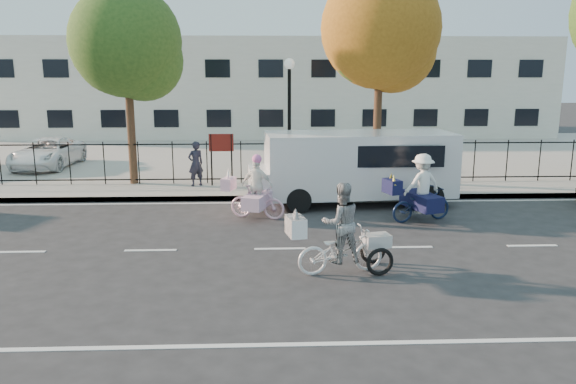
{
  "coord_description": "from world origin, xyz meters",
  "views": [
    {
      "loc": [
        -0.31,
        -12.51,
        4.07
      ],
      "look_at": [
        0.24,
        1.2,
        1.1
      ],
      "focal_mm": 35.0,
      "sensor_mm": 36.0,
      "label": 1
    }
  ],
  "objects_px": {
    "white_van": "(355,165)",
    "pedestrian": "(196,164)",
    "unicorn_bike": "(256,195)",
    "lot_car_b": "(48,153)",
    "lamppost": "(289,100)",
    "lot_car_d": "(352,153)",
    "bull_bike": "(421,195)",
    "zebra_trike": "(341,239)"
  },
  "relations": [
    {
      "from": "zebra_trike",
      "to": "lot_car_d",
      "type": "distance_m",
      "value": 11.92
    },
    {
      "from": "unicorn_bike",
      "to": "lot_car_b",
      "type": "xyz_separation_m",
      "value": [
        -8.77,
        8.12,
        0.07
      ]
    },
    {
      "from": "zebra_trike",
      "to": "unicorn_bike",
      "type": "distance_m",
      "value": 4.77
    },
    {
      "from": "zebra_trike",
      "to": "pedestrian",
      "type": "height_order",
      "value": "zebra_trike"
    },
    {
      "from": "lot_car_d",
      "to": "lamppost",
      "type": "bearing_deg",
      "value": -133.87
    },
    {
      "from": "white_van",
      "to": "zebra_trike",
      "type": "bearing_deg",
      "value": -105.88
    },
    {
      "from": "lamppost",
      "to": "unicorn_bike",
      "type": "relative_size",
      "value": 2.34
    },
    {
      "from": "bull_bike",
      "to": "lot_car_b",
      "type": "height_order",
      "value": "bull_bike"
    },
    {
      "from": "zebra_trike",
      "to": "lot_car_b",
      "type": "distance_m",
      "value": 16.39
    },
    {
      "from": "zebra_trike",
      "to": "lot_car_b",
      "type": "xyz_separation_m",
      "value": [
        -10.56,
        12.53,
        0.02
      ]
    },
    {
      "from": "zebra_trike",
      "to": "unicorn_bike",
      "type": "relative_size",
      "value": 1.19
    },
    {
      "from": "bull_bike",
      "to": "lot_car_d",
      "type": "bearing_deg",
      "value": -12.67
    },
    {
      "from": "lot_car_b",
      "to": "lot_car_d",
      "type": "distance_m",
      "value": 12.58
    },
    {
      "from": "zebra_trike",
      "to": "bull_bike",
      "type": "distance_m",
      "value": 4.8
    },
    {
      "from": "unicorn_bike",
      "to": "white_van",
      "type": "distance_m",
      "value": 3.52
    },
    {
      "from": "unicorn_bike",
      "to": "pedestrian",
      "type": "relative_size",
      "value": 1.19
    },
    {
      "from": "white_van",
      "to": "pedestrian",
      "type": "relative_size",
      "value": 4.1
    },
    {
      "from": "lot_car_d",
      "to": "pedestrian",
      "type": "bearing_deg",
      "value": -155.27
    },
    {
      "from": "unicorn_bike",
      "to": "lot_car_b",
      "type": "distance_m",
      "value": 11.95
    },
    {
      "from": "white_van",
      "to": "lot_car_d",
      "type": "xyz_separation_m",
      "value": [
        0.76,
        5.64,
        -0.43
      ]
    },
    {
      "from": "pedestrian",
      "to": "bull_bike",
      "type": "bearing_deg",
      "value": 113.77
    },
    {
      "from": "zebra_trike",
      "to": "lot_car_d",
      "type": "relative_size",
      "value": 0.58
    },
    {
      "from": "zebra_trike",
      "to": "lot_car_d",
      "type": "xyz_separation_m",
      "value": [
        2.0,
        11.75,
        0.07
      ]
    },
    {
      "from": "unicorn_bike",
      "to": "lot_car_b",
      "type": "relative_size",
      "value": 0.43
    },
    {
      "from": "lamppost",
      "to": "lot_car_d",
      "type": "height_order",
      "value": "lamppost"
    },
    {
      "from": "lamppost",
      "to": "zebra_trike",
      "type": "distance_m",
      "value": 8.78
    },
    {
      "from": "unicorn_bike",
      "to": "white_van",
      "type": "relative_size",
      "value": 0.29
    },
    {
      "from": "lot_car_d",
      "to": "white_van",
      "type": "bearing_deg",
      "value": -102.54
    },
    {
      "from": "white_van",
      "to": "lot_car_b",
      "type": "xyz_separation_m",
      "value": [
        -11.8,
        6.41,
        -0.48
      ]
    },
    {
      "from": "zebra_trike",
      "to": "lot_car_b",
      "type": "bearing_deg",
      "value": 28.46
    },
    {
      "from": "bull_bike",
      "to": "lot_car_b",
      "type": "xyz_separation_m",
      "value": [
        -13.28,
        8.58,
        -0.0
      ]
    },
    {
      "from": "lamppost",
      "to": "white_van",
      "type": "relative_size",
      "value": 0.68
    },
    {
      "from": "lamppost",
      "to": "pedestrian",
      "type": "height_order",
      "value": "lamppost"
    },
    {
      "from": "lot_car_b",
      "to": "lot_car_d",
      "type": "height_order",
      "value": "lot_car_d"
    },
    {
      "from": "bull_bike",
      "to": "pedestrian",
      "type": "xyz_separation_m",
      "value": [
        -6.67,
        4.42,
        0.18
      ]
    },
    {
      "from": "lamppost",
      "to": "lot_car_d",
      "type": "xyz_separation_m",
      "value": [
        2.7,
        3.34,
        -2.31
      ]
    },
    {
      "from": "lamppost",
      "to": "zebra_trike",
      "type": "height_order",
      "value": "lamppost"
    },
    {
      "from": "lamppost",
      "to": "lot_car_b",
      "type": "relative_size",
      "value": 1.01
    },
    {
      "from": "lot_car_d",
      "to": "lot_car_b",
      "type": "bearing_deg",
      "value": 171.59
    },
    {
      "from": "unicorn_bike",
      "to": "lot_car_d",
      "type": "xyz_separation_m",
      "value": [
        3.79,
        7.34,
        0.12
      ]
    },
    {
      "from": "lamppost",
      "to": "lot_car_d",
      "type": "relative_size",
      "value": 1.14
    },
    {
      "from": "bull_bike",
      "to": "lot_car_d",
      "type": "distance_m",
      "value": 7.83
    }
  ]
}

